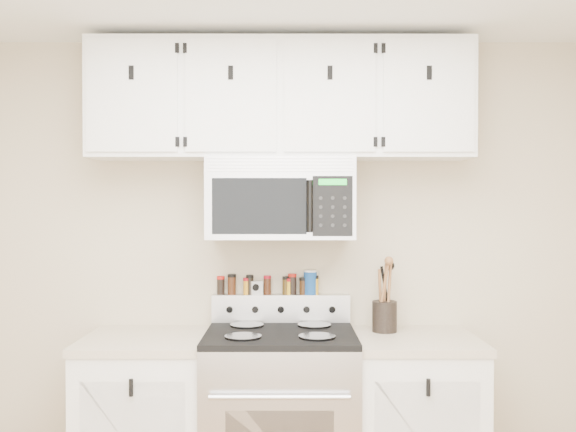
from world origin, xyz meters
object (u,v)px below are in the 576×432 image
Objects in this scene: range at (280,422)px; microwave at (281,199)px; utensil_crock at (385,314)px; salt_canister at (310,282)px.

microwave is at bearing 89.77° from range.
utensil_crock is (0.55, 0.02, -0.61)m from microwave.
range is 1.45× the size of microwave.
salt_canister is at bearing 60.07° from range.
range is at bearing -165.36° from utensil_crock.
salt_canister is (0.16, 0.28, 0.68)m from range.
microwave is at bearing -136.18° from salt_canister.
utensil_crock is 2.83× the size of salt_canister.
salt_canister reaches higher than range.
microwave is at bearing -178.15° from utensil_crock.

